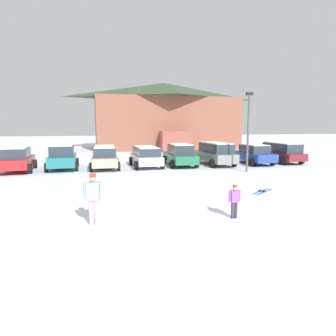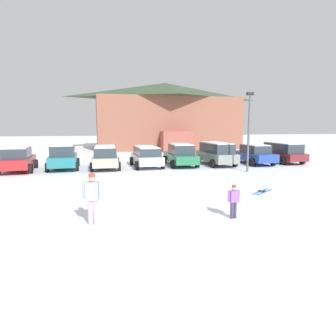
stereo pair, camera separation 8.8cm
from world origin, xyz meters
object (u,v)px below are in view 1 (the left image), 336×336
(parked_teal_hatchback, at_px, (62,157))
(parked_red_sedan, at_px, (17,159))
(parked_white_suv, at_px, (146,156))
(parked_maroon_van, at_px, (281,152))
(parked_grey_wagon, at_px, (216,153))
(parked_green_coupe, at_px, (180,155))
(pair_of_skis, at_px, (262,192))
(lamp_post, at_px, (248,128))
(parked_blue_hatchback, at_px, (253,154))
(skier_child_in_purple_jacket, at_px, (234,200))
(parked_beige_suv, at_px, (105,156))
(ski_lodge, at_px, (164,116))
(skier_adult_in_blue_parka, at_px, (94,196))

(parked_teal_hatchback, bearing_deg, parked_red_sedan, -170.66)
(parked_white_suv, xyz_separation_m, parked_maroon_van, (11.62, 0.28, 0.06))
(parked_red_sedan, height_order, parked_grey_wagon, parked_grey_wagon)
(parked_green_coupe, relative_size, pair_of_skis, 3.22)
(pair_of_skis, distance_m, lamp_post, 6.93)
(parked_teal_hatchback, bearing_deg, parked_blue_hatchback, -1.08)
(parked_grey_wagon, distance_m, pair_of_skis, 9.71)
(parked_red_sedan, xyz_separation_m, parked_green_coupe, (11.65, 0.51, 0.01))
(parked_red_sedan, height_order, pair_of_skis, parked_red_sedan)
(parked_grey_wagon, relative_size, pair_of_skis, 3.16)
(parked_white_suv, distance_m, parked_blue_hatchback, 8.80)
(parked_blue_hatchback, height_order, pair_of_skis, parked_blue_hatchback)
(parked_green_coupe, bearing_deg, parked_maroon_van, 0.59)
(skier_child_in_purple_jacket, distance_m, pair_of_skis, 4.67)
(pair_of_skis, bearing_deg, parked_teal_hatchback, 136.27)
(parked_beige_suv, xyz_separation_m, parked_blue_hatchback, (11.84, 0.11, -0.08))
(ski_lodge, height_order, skier_adult_in_blue_parka, ski_lodge)
(ski_lodge, relative_size, pair_of_skis, 12.87)
(skier_adult_in_blue_parka, distance_m, skier_child_in_purple_jacket, 4.70)
(lamp_post, bearing_deg, parked_grey_wagon, 102.75)
(skier_child_in_purple_jacket, bearing_deg, parked_maroon_van, 52.04)
(parked_red_sedan, relative_size, parked_blue_hatchback, 0.94)
(parked_grey_wagon, height_order, parked_blue_hatchback, parked_grey_wagon)
(parked_beige_suv, xyz_separation_m, lamp_post, (9.44, -3.54, 2.10))
(parked_green_coupe, relative_size, skier_child_in_purple_jacket, 4.11)
(parked_teal_hatchback, height_order, parked_blue_hatchback, parked_teal_hatchback)
(skier_child_in_purple_jacket, bearing_deg, pair_of_skis, 48.70)
(parked_blue_hatchback, bearing_deg, skier_child_in_purple_jacket, -120.42)
(parked_beige_suv, height_order, skier_child_in_purple_jacket, parked_beige_suv)
(parked_white_suv, xyz_separation_m, parked_grey_wagon, (5.56, -0.08, 0.11))
(parked_grey_wagon, height_order, lamp_post, lamp_post)
(parked_green_coupe, height_order, pair_of_skis, parked_green_coupe)
(parked_teal_hatchback, distance_m, lamp_post, 13.20)
(skier_adult_in_blue_parka, bearing_deg, parked_maroon_van, 40.82)
(parked_blue_hatchback, height_order, lamp_post, lamp_post)
(parked_grey_wagon, xyz_separation_m, parked_maroon_van, (6.06, 0.36, -0.05))
(parked_white_suv, distance_m, lamp_post, 7.73)
(parked_white_suv, relative_size, skier_adult_in_blue_parka, 2.75)
(parked_white_suv, relative_size, parked_green_coupe, 0.96)
(parked_maroon_van, bearing_deg, parked_blue_hatchback, -171.88)
(parked_grey_wagon, bearing_deg, parked_red_sedan, -179.01)
(parked_beige_suv, relative_size, parked_white_suv, 0.95)
(parked_teal_hatchback, bearing_deg, ski_lodge, 57.84)
(parked_beige_suv, xyz_separation_m, parked_maroon_van, (14.67, 0.51, 0.02))
(parked_teal_hatchback, distance_m, parked_maroon_van, 17.65)
(parked_white_suv, bearing_deg, parked_red_sedan, -177.90)
(lamp_post, bearing_deg, parked_beige_suv, 159.47)
(ski_lodge, xyz_separation_m, pair_of_skis, (-0.92, -27.56, -4.36))
(parked_maroon_van, bearing_deg, parked_grey_wagon, -176.64)
(ski_lodge, distance_m, skier_child_in_purple_jacket, 31.51)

